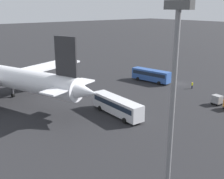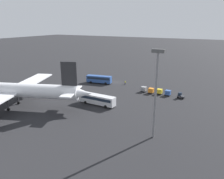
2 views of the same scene
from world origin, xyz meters
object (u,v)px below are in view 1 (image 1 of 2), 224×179
(shuttle_bus_near, at_px, (151,75))
(cargo_cart_grey, at_px, (217,99))
(shuttle_bus_far, at_px, (117,105))
(worker_person, at_px, (192,85))

(shuttle_bus_near, bearing_deg, cargo_cart_grey, 162.37)
(shuttle_bus_far, bearing_deg, shuttle_bus_near, -58.17)
(shuttle_bus_near, height_order, cargo_cart_grey, shuttle_bus_near)
(cargo_cart_grey, bearing_deg, shuttle_bus_far, 67.08)
(shuttle_bus_near, bearing_deg, worker_person, -173.83)
(worker_person, xyz_separation_m, cargo_cart_grey, (-10.70, 6.07, 0.32))
(shuttle_bus_near, relative_size, cargo_cart_grey, 5.39)
(shuttle_bus_near, distance_m, shuttle_bus_far, 26.58)
(shuttle_bus_near, height_order, shuttle_bus_far, shuttle_bus_near)
(shuttle_bus_far, distance_m, worker_person, 26.50)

